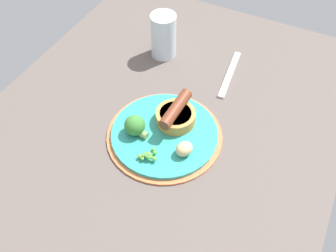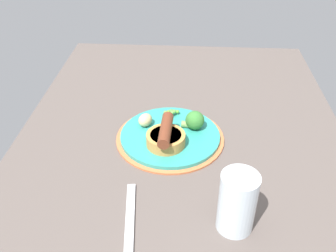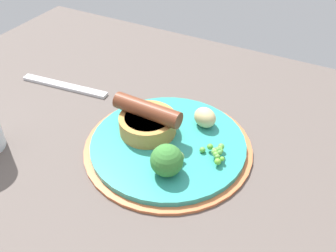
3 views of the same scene
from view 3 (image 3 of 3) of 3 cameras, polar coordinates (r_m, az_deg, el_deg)
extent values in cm
cube|color=#564C47|center=(57.17, -0.47, -6.45)|extent=(110.00, 80.00, 3.00)
cylinder|color=#CC6B3D|center=(58.01, 0.02, -3.23)|extent=(25.90, 25.90, 0.50)
cylinder|color=teal|center=(57.71, 0.02, -2.89)|extent=(23.83, 23.83, 1.40)
cylinder|color=#BC8442|center=(58.38, -3.10, 0.32)|extent=(8.93, 8.93, 2.80)
cylinder|color=#472614|center=(57.61, -3.15, 1.29)|extent=(7.14, 7.14, 0.30)
cylinder|color=brown|center=(56.72, -3.20, 2.46)|extent=(11.09, 3.00, 2.65)
sphere|color=#5BA640|center=(54.49, 8.06, -3.77)|extent=(0.73, 0.73, 0.73)
sphere|color=#59B24C|center=(54.06, 7.82, -4.00)|extent=(0.88, 0.88, 0.88)
sphere|color=#5CB24B|center=(54.52, 7.05, -3.67)|extent=(0.74, 0.74, 0.74)
sphere|color=#63AF43|center=(53.85, 7.30, -4.33)|extent=(0.87, 0.87, 0.87)
sphere|color=#5FB44A|center=(55.51, 8.09, -3.12)|extent=(0.96, 0.96, 0.96)
sphere|color=#67AD3A|center=(54.80, 7.90, -3.46)|extent=(0.86, 0.86, 0.86)
sphere|color=#61A146|center=(53.71, 7.50, -4.67)|extent=(0.83, 0.83, 0.83)
sphere|color=#66B938|center=(53.30, 7.58, -5.41)|extent=(0.96, 0.96, 0.96)
sphere|color=#52B040|center=(54.17, 7.59, -3.64)|extent=(0.94, 0.94, 0.94)
sphere|color=#54B736|center=(54.23, 7.63, -3.73)|extent=(0.75, 0.75, 0.75)
sphere|color=#68AE42|center=(54.24, 7.53, -3.76)|extent=(0.70, 0.70, 0.70)
sphere|color=#68A13E|center=(54.10, 7.29, -3.88)|extent=(0.89, 0.89, 0.89)
sphere|color=#56A636|center=(55.40, 6.44, -3.16)|extent=(0.92, 0.92, 0.92)
sphere|color=#5FAB48|center=(54.14, 7.04, -3.97)|extent=(0.82, 0.82, 0.82)
sphere|color=#61B838|center=(53.74, 8.25, -4.99)|extent=(0.71, 0.71, 0.71)
sphere|color=#5BAD42|center=(55.42, 5.27, -3.64)|extent=(0.89, 0.89, 0.89)
sphere|color=#387A33|center=(50.94, -0.19, -5.26)|extent=(4.59, 4.59, 4.59)
cylinder|color=#7A9E56|center=(53.33, 1.26, -5.00)|extent=(1.84, 2.04, 1.61)
ellipsoid|color=#CCB77F|center=(59.65, 5.65, 1.31)|extent=(4.81, 4.49, 3.10)
cube|color=silver|center=(74.38, -15.52, 5.91)|extent=(18.07, 3.58, 0.60)
camera|label=1|loc=(0.72, 72.82, 40.98)|focal=40.00mm
camera|label=2|loc=(0.99, -54.24, 35.72)|focal=40.00mm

